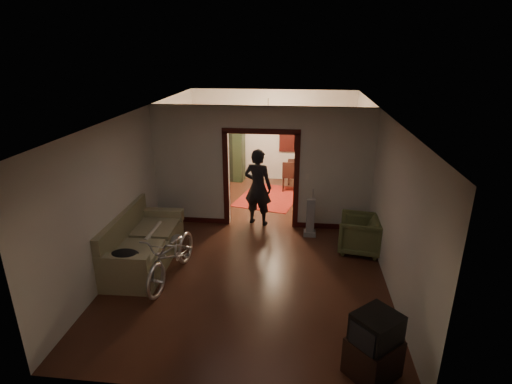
# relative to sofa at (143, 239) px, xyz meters

# --- Properties ---
(floor) EXTENTS (5.00, 8.50, 0.01)m
(floor) POSITION_rel_sofa_xyz_m (2.09, 1.31, -0.51)
(floor) COLOR black
(floor) RESTS_ON ground
(ceiling) EXTENTS (5.00, 8.50, 0.01)m
(ceiling) POSITION_rel_sofa_xyz_m (2.09, 1.31, 2.29)
(ceiling) COLOR white
(ceiling) RESTS_ON floor
(wall_back) EXTENTS (5.00, 0.02, 2.80)m
(wall_back) POSITION_rel_sofa_xyz_m (2.09, 5.56, 0.89)
(wall_back) COLOR beige
(wall_back) RESTS_ON floor
(wall_left) EXTENTS (0.02, 8.50, 2.80)m
(wall_left) POSITION_rel_sofa_xyz_m (-0.41, 1.31, 0.89)
(wall_left) COLOR beige
(wall_left) RESTS_ON floor
(wall_right) EXTENTS (0.02, 8.50, 2.80)m
(wall_right) POSITION_rel_sofa_xyz_m (4.59, 1.31, 0.89)
(wall_right) COLOR beige
(wall_right) RESTS_ON floor
(partition_wall) EXTENTS (5.00, 0.14, 2.80)m
(partition_wall) POSITION_rel_sofa_xyz_m (2.09, 2.06, 0.89)
(partition_wall) COLOR beige
(partition_wall) RESTS_ON floor
(door_casing) EXTENTS (1.74, 0.20, 2.32)m
(door_casing) POSITION_rel_sofa_xyz_m (2.09, 2.06, 0.59)
(door_casing) COLOR black
(door_casing) RESTS_ON floor
(far_window) EXTENTS (0.98, 0.06, 1.28)m
(far_window) POSITION_rel_sofa_xyz_m (2.79, 5.52, 1.04)
(far_window) COLOR black
(far_window) RESTS_ON wall_back
(chandelier) EXTENTS (0.24, 0.24, 0.24)m
(chandelier) POSITION_rel_sofa_xyz_m (2.09, 3.81, 1.84)
(chandelier) COLOR #FFE0A5
(chandelier) RESTS_ON ceiling
(light_switch) EXTENTS (0.08, 0.01, 0.12)m
(light_switch) POSITION_rel_sofa_xyz_m (3.14, 1.99, 0.74)
(light_switch) COLOR silver
(light_switch) RESTS_ON partition_wall
(sofa) EXTENTS (1.07, 2.26, 1.03)m
(sofa) POSITION_rel_sofa_xyz_m (0.00, 0.00, 0.00)
(sofa) COLOR #76724F
(sofa) RESTS_ON floor
(rolled_paper) EXTENTS (0.10, 0.83, 0.10)m
(rolled_paper) POSITION_rel_sofa_xyz_m (0.10, 0.30, 0.02)
(rolled_paper) COLOR beige
(rolled_paper) RESTS_ON sofa
(jacket) EXTENTS (0.51, 0.38, 0.15)m
(jacket) POSITION_rel_sofa_xyz_m (0.05, -0.91, 0.17)
(jacket) COLOR black
(jacket) RESTS_ON sofa
(bicycle) EXTENTS (0.87, 1.91, 0.97)m
(bicycle) POSITION_rel_sofa_xyz_m (0.73, -0.48, -0.03)
(bicycle) COLOR silver
(bicycle) RESTS_ON floor
(armchair) EXTENTS (0.95, 0.93, 0.76)m
(armchair) POSITION_rel_sofa_xyz_m (4.24, 0.97, -0.13)
(armchair) COLOR #525A32
(armchair) RESTS_ON floor
(tv_stand) EXTENTS (0.79, 0.79, 0.53)m
(tv_stand) POSITION_rel_sofa_xyz_m (3.99, -2.41, -0.25)
(tv_stand) COLOR black
(tv_stand) RESTS_ON floor
(crt_tv) EXTENTS (0.71, 0.71, 0.46)m
(crt_tv) POSITION_rel_sofa_xyz_m (3.99, -2.41, 0.17)
(crt_tv) COLOR black
(crt_tv) RESTS_ON tv_stand
(vacuum) EXTENTS (0.31, 0.26, 0.88)m
(vacuum) POSITION_rel_sofa_xyz_m (3.24, 1.57, -0.07)
(vacuum) COLOR gray
(vacuum) RESTS_ON floor
(person) EXTENTS (0.76, 0.60, 1.84)m
(person) POSITION_rel_sofa_xyz_m (2.01, 2.11, 0.40)
(person) COLOR black
(person) RESTS_ON floor
(oriental_rug) EXTENTS (1.97, 2.33, 0.02)m
(oriental_rug) POSITION_rel_sofa_xyz_m (2.14, 3.87, -0.51)
(oriental_rug) COLOR maroon
(oriental_rug) RESTS_ON floor
(locker) EXTENTS (0.85, 0.55, 1.60)m
(locker) POSITION_rel_sofa_xyz_m (0.82, 5.31, 0.29)
(locker) COLOR #212E1C
(locker) RESTS_ON floor
(globe) EXTENTS (0.26, 0.26, 0.26)m
(globe) POSITION_rel_sofa_xyz_m (0.82, 5.31, 1.43)
(globe) COLOR #1E5972
(globe) RESTS_ON locker
(desk) EXTENTS (1.05, 0.77, 0.69)m
(desk) POSITION_rel_sofa_xyz_m (3.07, 5.19, -0.17)
(desk) COLOR black
(desk) RESTS_ON floor
(desk_chair) EXTENTS (0.41, 0.41, 0.90)m
(desk_chair) POSITION_rel_sofa_xyz_m (2.68, 4.51, -0.06)
(desk_chair) COLOR black
(desk_chair) RESTS_ON floor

